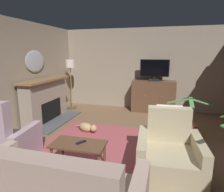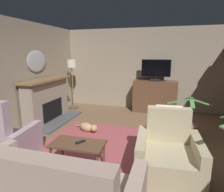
% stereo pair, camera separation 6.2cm
% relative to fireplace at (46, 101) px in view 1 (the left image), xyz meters
% --- Properties ---
extents(ground_plane, '(5.85, 6.86, 0.04)m').
position_rel_fireplace_xyz_m(ground_plane, '(2.35, -1.16, -0.57)').
color(ground_plane, brown).
extents(wall_back, '(5.85, 0.10, 2.63)m').
position_rel_fireplace_xyz_m(wall_back, '(2.35, 2.02, 0.76)').
color(wall_back, gray).
rests_on(wall_back, ground_plane).
extents(rug_central, '(2.45, 2.16, 0.01)m').
position_rel_fireplace_xyz_m(rug_central, '(1.98, -0.98, -0.55)').
color(rug_central, '#9E474C').
rests_on(rug_central, ground_plane).
extents(fireplace, '(0.83, 1.80, 1.17)m').
position_rel_fireplace_xyz_m(fireplace, '(0.00, 0.00, 0.00)').
color(fireplace, '#4C4C51').
rests_on(fireplace, ground_plane).
extents(wall_mirror_oval, '(0.06, 0.77, 0.57)m').
position_rel_fireplace_xyz_m(wall_mirror_oval, '(-0.25, 0.00, 1.08)').
color(wall_mirror_oval, '#B2B7BF').
extents(tv_cabinet, '(1.34, 0.53, 1.00)m').
position_rel_fireplace_xyz_m(tv_cabinet, '(2.77, 1.67, -0.08)').
color(tv_cabinet, '#402A1C').
rests_on(tv_cabinet, ground_plane).
extents(television, '(0.87, 0.20, 0.66)m').
position_rel_fireplace_xyz_m(television, '(2.77, 1.61, 0.80)').
color(television, black).
rests_on(television, tv_cabinet).
extents(coffee_table, '(0.88, 0.49, 0.45)m').
position_rel_fireplace_xyz_m(coffee_table, '(1.85, -1.91, -0.16)').
color(coffee_table, brown).
rests_on(coffee_table, ground_plane).
extents(tv_remote, '(0.13, 0.17, 0.02)m').
position_rel_fireplace_xyz_m(tv_remote, '(1.89, -1.88, -0.09)').
color(tv_remote, black).
rests_on(tv_remote, coffee_table).
extents(armchair_beside_cabinet, '(1.01, 0.98, 1.02)m').
position_rel_fireplace_xyz_m(armchair_beside_cabinet, '(3.24, -1.67, -0.23)').
color(armchair_beside_cabinet, tan).
rests_on(armchair_beside_cabinet, ground_plane).
extents(armchair_near_window, '(1.02, 0.93, 1.16)m').
position_rel_fireplace_xyz_m(armchair_near_window, '(0.50, -2.04, -0.20)').
color(armchair_near_window, '#AD93A3').
rests_on(armchair_near_window, ground_plane).
extents(potted_plant_on_hearth_side, '(0.91, 0.92, 0.93)m').
position_rel_fireplace_xyz_m(potted_plant_on_hearth_side, '(3.66, -0.14, -0.34)').
color(potted_plant_on_hearth_side, '#99664C').
rests_on(potted_plant_on_hearth_side, ground_plane).
extents(cat, '(0.67, 0.36, 0.23)m').
position_rel_fireplace_xyz_m(cat, '(1.38, -0.45, -0.44)').
color(cat, tan).
rests_on(cat, ground_plane).
extents(floor_lamp, '(0.34, 0.34, 1.64)m').
position_rel_fireplace_xyz_m(floor_lamp, '(0.10, 1.30, 0.68)').
color(floor_lamp, '#4C4233').
rests_on(floor_lamp, ground_plane).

